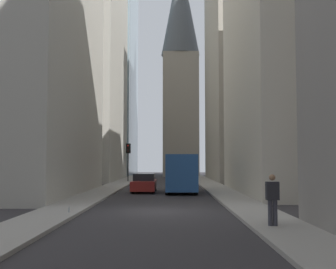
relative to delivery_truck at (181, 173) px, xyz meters
The scene contains 12 objects.
ground_plane 11.89m from the delivery_truck, behind, with size 135.00×135.00×0.00m, color #302D30.
sidewalk_right 13.19m from the delivery_truck, 153.27° to the left, with size 90.00×2.20×0.14m, color gray.
sidewalk_left 12.20m from the delivery_truck, 165.18° to the right, with size 90.00×2.20×0.14m, color gray.
building_left_far 25.97m from the delivery_truck, 25.29° to the right, with size 17.22×10.50×31.96m.
building_left_midfar 12.56m from the delivery_truck, 95.59° to the right, with size 16.10×10.00×19.93m.
building_right_far 27.29m from the delivery_truck, 31.48° to the left, with size 17.29×10.50×32.36m.
church_spire 36.96m from the delivery_truck, ahead, with size 5.97×5.97×34.76m.
delivery_truck is the anchor object (origin of this frame).
sedan_red 2.95m from the delivery_truck, 80.17° to the left, with size 4.30×1.78×1.42m.
traffic_light_midblock 15.88m from the delivery_truck, 20.27° to the left, with size 0.43×0.52×4.17m.
pedestrian 17.34m from the delivery_truck, behind, with size 0.26×0.44×1.78m.
discarded_bottle 14.39m from the delivery_truck, 158.62° to the left, with size 0.07×0.07×0.27m.
Camera 1 is at (-20.14, -0.60, 2.39)m, focal length 45.01 mm.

